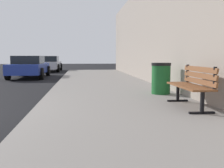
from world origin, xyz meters
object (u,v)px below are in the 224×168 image
(bench, at_px, (193,83))
(trash_bin, at_px, (161,78))
(car_blue, at_px, (29,67))
(car_silver, at_px, (49,64))

(bench, bearing_deg, trash_bin, 94.04)
(trash_bin, relative_size, car_blue, 0.20)
(trash_bin, bearing_deg, bench, -87.65)
(bench, height_order, trash_bin, trash_bin)
(bench, relative_size, trash_bin, 1.81)
(trash_bin, height_order, car_blue, car_blue)
(bench, relative_size, car_blue, 0.36)
(bench, height_order, car_blue, car_blue)
(bench, height_order, car_silver, car_silver)
(car_blue, bearing_deg, car_silver, 87.11)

